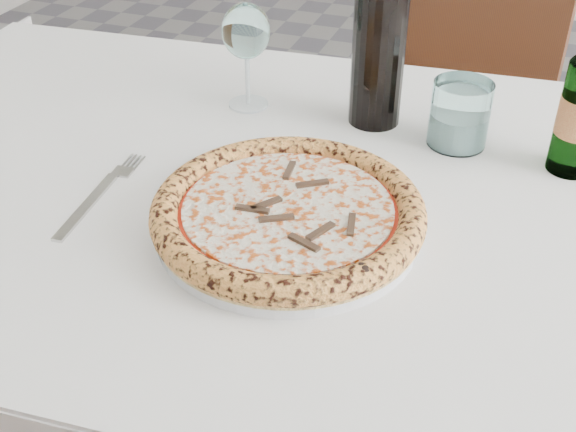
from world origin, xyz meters
The scene contains 8 objects.
dining_table centered at (-0.15, -0.02, 0.67)m, with size 1.49×0.94×0.76m.
chair_far centered at (-0.11, 0.75, 0.53)m, with size 0.54×0.54×0.93m.
plate centered at (-0.15, -0.12, 0.76)m, with size 0.31×0.31×0.02m.
pizza centered at (-0.15, -0.12, 0.78)m, with size 0.32×0.32×0.03m.
fork centered at (-0.40, -0.14, 0.76)m, with size 0.03×0.21×0.00m.
wine_glass centered at (-0.32, 0.16, 0.87)m, with size 0.07×0.07×0.16m.
tumbler centered at (0.00, 0.15, 0.80)m, with size 0.08×0.08×0.09m.
wine_bottle centered at (-0.12, 0.18, 0.89)m, with size 0.08×0.08×0.31m.
Camera 1 is at (0.08, -0.77, 1.25)m, focal length 45.00 mm.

